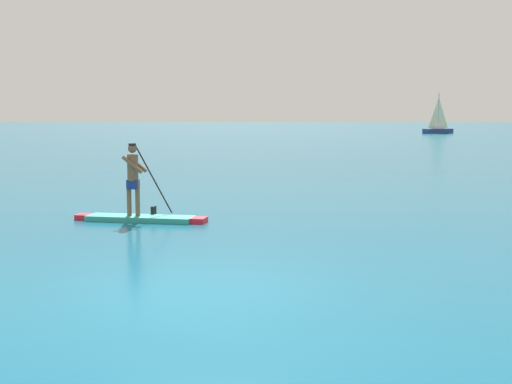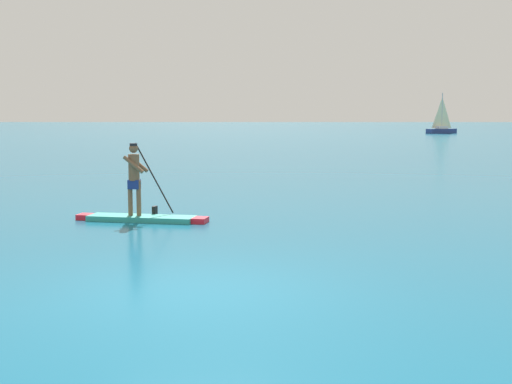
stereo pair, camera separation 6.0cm
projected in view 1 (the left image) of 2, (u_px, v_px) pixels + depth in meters
name	position (u px, v px, depth m)	size (l,w,h in m)	color
ground	(191.00, 289.00, 9.90)	(440.00, 440.00, 0.00)	#145B7A
paddleboarder_mid_center	(140.00, 206.00, 16.22)	(3.25, 1.13, 1.87)	teal
sailboat_right_horizon	(439.00, 127.00, 90.94)	(4.58, 3.30, 5.39)	navy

